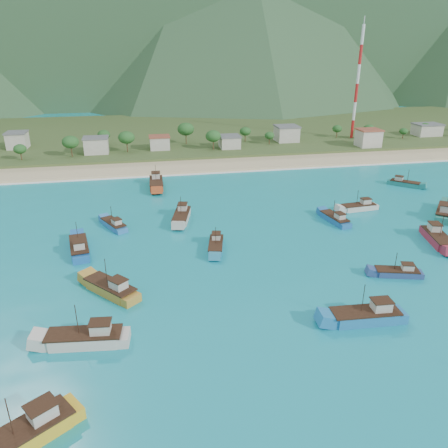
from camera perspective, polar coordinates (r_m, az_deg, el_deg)
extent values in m
plane|color=#0D8190|center=(81.19, 3.05, -6.68)|extent=(600.00, 600.00, 0.00)
cube|color=beige|center=(153.90, -4.09, 7.51)|extent=(400.00, 18.00, 1.20)
cube|color=#385123|center=(213.13, -6.22, 11.62)|extent=(400.00, 110.00, 2.40)
cube|color=white|center=(144.81, -3.61, 6.57)|extent=(400.00, 2.50, 0.08)
cube|color=beige|center=(191.72, -25.36, 9.81)|extent=(7.27, 7.94, 5.89)
cube|color=beige|center=(171.96, -16.33, 9.78)|extent=(8.62, 6.69, 5.64)
cube|color=beige|center=(173.77, -8.40, 10.41)|extent=(7.40, 6.17, 4.78)
cube|color=beige|center=(174.64, 0.73, 10.63)|extent=(7.55, 7.62, 4.38)
cube|color=beige|center=(188.85, 8.17, 11.56)|extent=(8.90, 8.58, 5.99)
cube|color=beige|center=(186.22, 18.33, 10.57)|extent=(8.34, 7.42, 6.35)
cube|color=beige|center=(219.20, 24.98, 11.07)|extent=(11.08, 7.93, 4.75)
cylinder|color=red|center=(201.86, 16.41, 11.82)|extent=(1.20, 1.20, 7.56)
cylinder|color=white|center=(200.72, 16.65, 13.93)|extent=(1.20, 1.20, 7.56)
cylinder|color=red|center=(199.86, 16.89, 16.06)|extent=(1.20, 1.20, 7.56)
cylinder|color=white|center=(199.29, 17.15, 18.21)|extent=(1.20, 1.20, 7.56)
cylinder|color=red|center=(199.00, 17.41, 20.37)|extent=(1.20, 1.20, 7.56)
cylinder|color=white|center=(199.00, 17.68, 22.53)|extent=(1.20, 1.20, 7.56)
cube|color=beige|center=(66.90, -17.73, -14.25)|extent=(12.07, 4.76, 2.14)
cube|color=beige|center=(65.27, -15.83, -12.92)|extent=(2.89, 2.44, 1.74)
cylinder|color=#382114|center=(65.11, -18.68, -11.76)|extent=(0.12, 0.12, 4.81)
cube|color=#B3832D|center=(77.79, -14.62, -8.31)|extent=(10.09, 10.85, 2.08)
cube|color=beige|center=(75.21, -13.64, -7.68)|extent=(3.29, 3.34, 1.69)
cylinder|color=#382114|center=(76.63, -15.17, -5.96)|extent=(0.12, 0.12, 4.69)
cube|color=#2B6FB2|center=(104.60, -14.23, -0.20)|extent=(6.62, 9.38, 1.67)
cube|color=beige|center=(102.45, -13.86, 0.26)|extent=(2.45, 2.62, 1.35)
cylinder|color=#382114|center=(104.07, -14.49, 1.26)|extent=(0.12, 0.12, 3.75)
cube|color=teal|center=(90.80, -1.07, -3.02)|extent=(4.78, 9.73, 1.70)
cube|color=beige|center=(91.89, -1.02, -1.64)|extent=(2.14, 2.45, 1.38)
cylinder|color=#382114|center=(89.16, -1.10, -1.56)|extent=(0.12, 0.12, 3.83)
cube|color=#9D2538|center=(104.05, 26.11, -1.89)|extent=(6.06, 12.11, 2.11)
cube|color=beige|center=(105.36, 25.81, -0.41)|extent=(2.69, 3.07, 1.72)
cylinder|color=#382114|center=(102.26, 26.57, -0.29)|extent=(0.12, 0.12, 4.76)
cube|color=#1E70AC|center=(71.67, 17.89, -11.57)|extent=(11.98, 4.19, 2.14)
cube|color=beige|center=(71.65, 19.85, -10.01)|extent=(2.81, 2.32, 1.74)
cylinder|color=#382114|center=(69.57, 17.72, -9.25)|extent=(0.12, 0.12, 4.82)
cube|color=#1E60A4|center=(107.99, 14.21, 0.55)|extent=(4.51, 10.00, 1.75)
cube|color=beige|center=(105.95, 14.89, 0.97)|extent=(2.13, 2.47, 1.42)
cylinder|color=#382114|center=(107.41, 14.19, 2.06)|extent=(0.12, 0.12, 3.95)
cube|color=#B6B1A5|center=(106.06, -5.56, 0.83)|extent=(5.84, 11.67, 2.04)
cube|color=beige|center=(107.53, -5.43, 2.20)|extent=(2.59, 2.96, 1.66)
cylinder|color=#382114|center=(104.30, -5.67, 2.40)|extent=(0.12, 0.12, 4.59)
cube|color=beige|center=(117.29, 17.11, 1.99)|extent=(10.00, 3.71, 1.78)
cube|color=beige|center=(117.84, 18.02, 2.81)|extent=(2.37, 1.98, 1.45)
cylinder|color=#382114|center=(116.06, 17.04, 3.31)|extent=(0.12, 0.12, 4.01)
cube|color=navy|center=(86.75, 21.60, -6.07)|extent=(8.96, 4.79, 1.56)
cube|color=beige|center=(86.66, 22.85, -5.24)|extent=(2.31, 2.05, 1.27)
cylinder|color=#382114|center=(85.49, 21.53, -4.57)|extent=(0.12, 0.12, 3.51)
cube|color=#227466|center=(121.11, 26.90, 1.27)|extent=(10.98, 11.92, 2.28)
cube|color=beige|center=(118.03, 26.98, 1.81)|extent=(3.60, 3.66, 1.85)
cylinder|color=#382114|center=(120.66, 27.23, 3.01)|extent=(0.12, 0.12, 5.13)
cube|color=#185BA9|center=(94.41, -18.36, -3.08)|extent=(5.17, 11.74, 2.06)
cube|color=beige|center=(91.53, -18.42, -2.61)|extent=(2.47, 2.89, 1.68)
cylinder|color=#382114|center=(93.68, -18.63, -1.07)|extent=(0.12, 0.12, 4.64)
cube|color=#1E7874|center=(142.45, 22.55, 4.79)|extent=(8.71, 8.46, 1.70)
cube|color=beige|center=(142.33, 21.89, 5.53)|extent=(2.73, 2.71, 1.38)
cylinder|color=#382114|center=(141.63, 22.93, 5.82)|extent=(0.12, 0.12, 3.84)
cube|color=#B5431D|center=(131.85, -8.83, 5.08)|extent=(4.15, 12.74, 2.30)
cube|color=beige|center=(133.74, -8.90, 6.26)|extent=(2.41, 2.95, 1.87)
cylinder|color=#382114|center=(130.11, -8.92, 6.56)|extent=(0.12, 0.12, 5.17)
cube|color=gold|center=(55.82, -24.84, -24.14)|extent=(12.00, 9.83, 2.20)
cube|color=beige|center=(54.94, -22.66, -21.70)|extent=(3.53, 3.39, 1.79)
cylinder|color=#382114|center=(53.28, -26.23, -21.71)|extent=(0.12, 0.12, 4.96)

